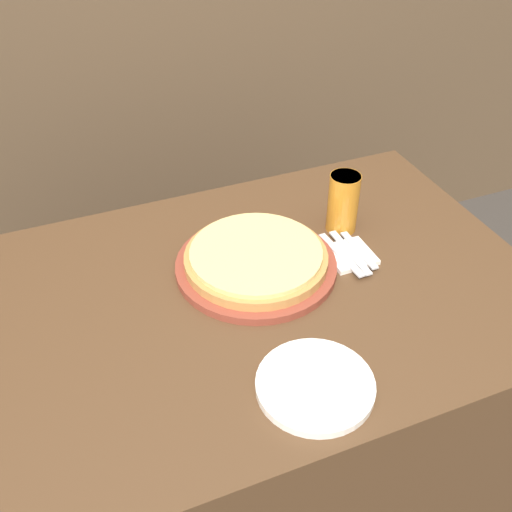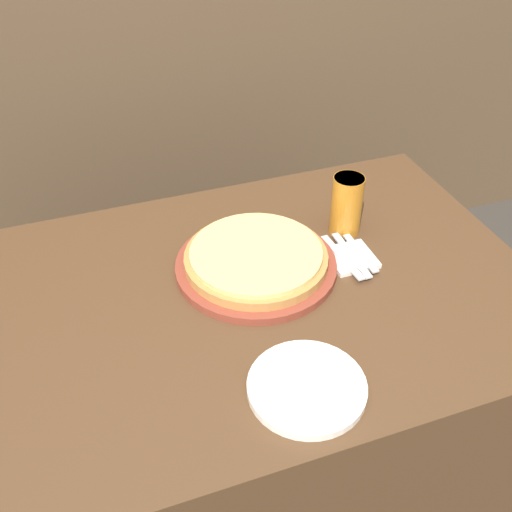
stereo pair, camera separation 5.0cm
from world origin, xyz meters
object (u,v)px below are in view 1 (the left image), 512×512
(fork, at_px, (341,255))
(beer_glass, at_px, (343,200))
(dinner_knife, at_px, (350,252))
(spoon, at_px, (359,250))
(dinner_plate, at_px, (315,385))
(pizza_on_board, at_px, (256,261))

(fork, bearing_deg, beer_glass, 61.68)
(dinner_knife, distance_m, spoon, 0.03)
(beer_glass, height_order, spoon, beer_glass)
(beer_glass, relative_size, fork, 0.86)
(dinner_plate, bearing_deg, spoon, 49.28)
(pizza_on_board, height_order, dinner_plate, pizza_on_board)
(spoon, bearing_deg, beer_glass, 83.69)
(pizza_on_board, relative_size, dinner_knife, 2.10)
(fork, bearing_deg, pizza_on_board, 167.88)
(dinner_knife, relative_size, spoon, 1.18)
(beer_glass, relative_size, spoon, 1.02)
(beer_glass, bearing_deg, dinner_plate, -123.69)
(pizza_on_board, height_order, spoon, pizza_on_board)
(dinner_plate, height_order, spoon, dinner_plate)
(pizza_on_board, xyz_separation_m, spoon, (0.26, -0.04, -0.01))
(pizza_on_board, xyz_separation_m, dinner_knife, (0.23, -0.04, -0.01))
(dinner_plate, distance_m, dinner_knife, 0.43)
(pizza_on_board, distance_m, beer_glass, 0.29)
(fork, bearing_deg, spoon, 0.00)
(dinner_plate, bearing_deg, dinner_knife, 51.83)
(dinner_knife, bearing_deg, spoon, 0.00)
(fork, bearing_deg, dinner_plate, -125.42)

